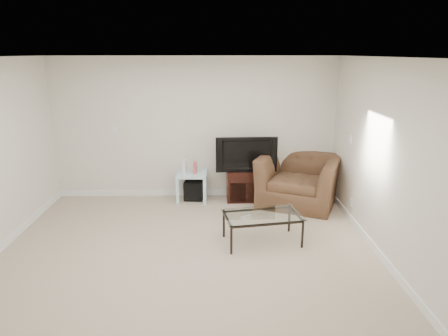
{
  "coord_description": "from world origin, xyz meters",
  "views": [
    {
      "loc": [
        0.4,
        -4.49,
        2.56
      ],
      "look_at": [
        0.5,
        1.2,
        0.9
      ],
      "focal_mm": 32.0,
      "sensor_mm": 36.0,
      "label": 1
    }
  ],
  "objects_px": {
    "subwoofer": "(194,190)",
    "coffee_table": "(262,228)",
    "television": "(246,153)",
    "tv_stand": "(245,184)",
    "side_table": "(192,186)",
    "recliner": "(298,172)"
  },
  "relations": [
    {
      "from": "subwoofer",
      "to": "coffee_table",
      "type": "height_order",
      "value": "coffee_table"
    },
    {
      "from": "television",
      "to": "tv_stand",
      "type": "bearing_deg",
      "value": 89.09
    },
    {
      "from": "coffee_table",
      "to": "subwoofer",
      "type": "bearing_deg",
      "value": 121.0
    },
    {
      "from": "side_table",
      "to": "subwoofer",
      "type": "height_order",
      "value": "side_table"
    },
    {
      "from": "recliner",
      "to": "coffee_table",
      "type": "bearing_deg",
      "value": -94.56
    },
    {
      "from": "recliner",
      "to": "coffee_table",
      "type": "height_order",
      "value": "recliner"
    },
    {
      "from": "television",
      "to": "side_table",
      "type": "height_order",
      "value": "television"
    },
    {
      "from": "recliner",
      "to": "side_table",
      "type": "bearing_deg",
      "value": -163.73
    },
    {
      "from": "television",
      "to": "subwoofer",
      "type": "bearing_deg",
      "value": 174.75
    },
    {
      "from": "tv_stand",
      "to": "recliner",
      "type": "height_order",
      "value": "recliner"
    },
    {
      "from": "subwoofer",
      "to": "coffee_table",
      "type": "relative_size",
      "value": 0.31
    },
    {
      "from": "television",
      "to": "subwoofer",
      "type": "height_order",
      "value": "television"
    },
    {
      "from": "television",
      "to": "coffee_table",
      "type": "distance_m",
      "value": 1.8
    },
    {
      "from": "tv_stand",
      "to": "subwoofer",
      "type": "bearing_deg",
      "value": 177.39
    },
    {
      "from": "coffee_table",
      "to": "television",
      "type": "bearing_deg",
      "value": 93.97
    },
    {
      "from": "tv_stand",
      "to": "coffee_table",
      "type": "xyz_separation_m",
      "value": [
        0.12,
        -1.7,
        -0.07
      ]
    },
    {
      "from": "subwoofer",
      "to": "coffee_table",
      "type": "bearing_deg",
      "value": -59.0
    },
    {
      "from": "side_table",
      "to": "tv_stand",
      "type": "bearing_deg",
      "value": 0.0
    },
    {
      "from": "television",
      "to": "coffee_table",
      "type": "height_order",
      "value": "television"
    },
    {
      "from": "tv_stand",
      "to": "television",
      "type": "distance_m",
      "value": 0.59
    },
    {
      "from": "television",
      "to": "subwoofer",
      "type": "distance_m",
      "value": 1.15
    },
    {
      "from": "coffee_table",
      "to": "recliner",
      "type": "bearing_deg",
      "value": 62.07
    }
  ]
}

